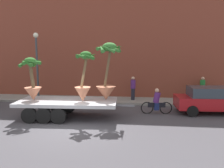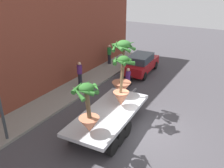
# 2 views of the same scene
# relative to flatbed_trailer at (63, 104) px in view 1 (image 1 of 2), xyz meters

# --- Properties ---
(ground_plane) EXTENTS (60.00, 60.00, 0.00)m
(ground_plane) POSITION_rel_flatbed_trailer_xyz_m (0.92, -1.62, -0.76)
(ground_plane) COLOR #423F44
(sidewalk) EXTENTS (24.00, 2.20, 0.15)m
(sidewalk) POSITION_rel_flatbed_trailer_xyz_m (0.92, 4.48, -0.68)
(sidewalk) COLOR gray
(sidewalk) RESTS_ON ground
(building_facade) EXTENTS (24.00, 1.20, 8.74)m
(building_facade) POSITION_rel_flatbed_trailer_xyz_m (0.92, 6.18, 3.61)
(building_facade) COLOR brown
(building_facade) RESTS_ON ground
(flatbed_trailer) EXTENTS (6.44, 2.61, 0.98)m
(flatbed_trailer) POSITION_rel_flatbed_trailer_xyz_m (0.00, 0.00, 0.00)
(flatbed_trailer) COLOR #B7BABF
(flatbed_trailer) RESTS_ON ground
(potted_palm_rear) EXTENTS (1.28, 1.34, 2.35)m
(potted_palm_rear) POSITION_rel_flatbed_trailer_xyz_m (-1.67, -0.12, 1.28)
(potted_palm_rear) COLOR #C17251
(potted_palm_rear) RESTS_ON flatbed_trailer
(potted_palm_middle) EXTENTS (1.25, 1.30, 2.68)m
(potted_palm_middle) POSITION_rel_flatbed_trailer_xyz_m (1.23, -0.17, 1.38)
(potted_palm_middle) COLOR #C17251
(potted_palm_middle) RESTS_ON flatbed_trailer
(potted_palm_front) EXTENTS (1.49, 1.39, 3.14)m
(potted_palm_front) POSITION_rel_flatbed_trailer_xyz_m (2.41, 0.43, 1.55)
(potted_palm_front) COLOR #B26647
(potted_palm_front) RESTS_ON flatbed_trailer
(cyclist) EXTENTS (1.84, 0.37, 1.54)m
(cyclist) POSITION_rel_flatbed_trailer_xyz_m (5.20, 1.42, -0.09)
(cyclist) COLOR black
(cyclist) RESTS_ON ground
(parked_car) EXTENTS (4.33, 1.98, 1.58)m
(parked_car) POSITION_rel_flatbed_trailer_xyz_m (8.43, 1.87, 0.07)
(parked_car) COLOR maroon
(parked_car) RESTS_ON ground
(pedestrian_near_gate) EXTENTS (0.36, 0.36, 1.71)m
(pedestrian_near_gate) POSITION_rel_flatbed_trailer_xyz_m (3.74, 4.50, 0.29)
(pedestrian_near_gate) COLOR black
(pedestrian_near_gate) RESTS_ON sidewalk
(pedestrian_far_left) EXTENTS (0.36, 0.36, 1.71)m
(pedestrian_far_left) POSITION_rel_flatbed_trailer_xyz_m (8.76, 5.06, 0.29)
(pedestrian_far_left) COLOR black
(pedestrian_far_left) RESTS_ON sidewalk
(street_lamp) EXTENTS (0.36, 0.36, 4.83)m
(street_lamp) POSITION_rel_flatbed_trailer_xyz_m (-3.13, 3.68, 2.47)
(street_lamp) COLOR #383D42
(street_lamp) RESTS_ON sidewalk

